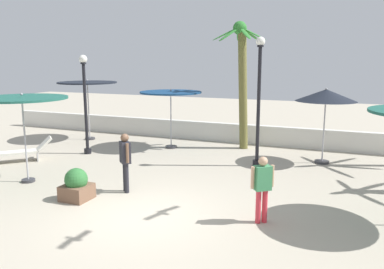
{
  "coord_description": "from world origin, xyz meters",
  "views": [
    {
      "loc": [
        4.49,
        -7.69,
        3.63
      ],
      "look_at": [
        0.0,
        3.12,
        1.4
      ],
      "focal_mm": 36.95,
      "sensor_mm": 36.0,
      "label": 1
    }
  ],
  "objects_px": {
    "patio_umbrella_3": "(171,95)",
    "patio_umbrella_5": "(87,85)",
    "patio_umbrella_1": "(326,96)",
    "patio_umbrella_2": "(22,101)",
    "guest_0": "(125,157)",
    "palm_tree_0": "(242,71)",
    "lamp_post_0": "(85,100)",
    "lamp_post_1": "(259,97)",
    "guest_1": "(262,184)",
    "planter": "(76,186)",
    "lounge_chair_1": "(25,151)"
  },
  "relations": [
    {
      "from": "patio_umbrella_1",
      "to": "lounge_chair_1",
      "type": "distance_m",
      "value": 10.85
    },
    {
      "from": "patio_umbrella_3",
      "to": "planter",
      "type": "relative_size",
      "value": 2.96
    },
    {
      "from": "lounge_chair_1",
      "to": "palm_tree_0",
      "type": "bearing_deg",
      "value": 37.68
    },
    {
      "from": "patio_umbrella_3",
      "to": "lamp_post_1",
      "type": "bearing_deg",
      "value": -20.0
    },
    {
      "from": "patio_umbrella_1",
      "to": "patio_umbrella_2",
      "type": "xyz_separation_m",
      "value": [
        -8.0,
        -5.7,
        0.05
      ]
    },
    {
      "from": "lamp_post_0",
      "to": "planter",
      "type": "relative_size",
      "value": 4.47
    },
    {
      "from": "palm_tree_0",
      "to": "guest_0",
      "type": "bearing_deg",
      "value": -102.08
    },
    {
      "from": "palm_tree_0",
      "to": "patio_umbrella_5",
      "type": "bearing_deg",
      "value": -172.51
    },
    {
      "from": "patio_umbrella_1",
      "to": "patio_umbrella_2",
      "type": "relative_size",
      "value": 1.0
    },
    {
      "from": "patio_umbrella_2",
      "to": "lounge_chair_1",
      "type": "height_order",
      "value": "patio_umbrella_2"
    },
    {
      "from": "lamp_post_0",
      "to": "palm_tree_0",
      "type": "bearing_deg",
      "value": 31.82
    },
    {
      "from": "patio_umbrella_2",
      "to": "guest_0",
      "type": "relative_size",
      "value": 1.62
    },
    {
      "from": "palm_tree_0",
      "to": "lamp_post_0",
      "type": "xyz_separation_m",
      "value": [
        -5.25,
        -3.26,
        -1.05
      ]
    },
    {
      "from": "guest_0",
      "to": "lamp_post_1",
      "type": "bearing_deg",
      "value": 56.41
    },
    {
      "from": "palm_tree_0",
      "to": "lamp_post_0",
      "type": "distance_m",
      "value": 6.26
    },
    {
      "from": "lamp_post_0",
      "to": "guest_1",
      "type": "xyz_separation_m",
      "value": [
        7.78,
        -3.98,
        -1.19
      ]
    },
    {
      "from": "patio_umbrella_2",
      "to": "guest_0",
      "type": "distance_m",
      "value": 3.55
    },
    {
      "from": "palm_tree_0",
      "to": "lounge_chair_1",
      "type": "height_order",
      "value": "palm_tree_0"
    },
    {
      "from": "patio_umbrella_5",
      "to": "lamp_post_0",
      "type": "bearing_deg",
      "value": -54.85
    },
    {
      "from": "patio_umbrella_1",
      "to": "lamp_post_0",
      "type": "height_order",
      "value": "lamp_post_0"
    },
    {
      "from": "lamp_post_0",
      "to": "patio_umbrella_1",
      "type": "bearing_deg",
      "value": 13.2
    },
    {
      "from": "palm_tree_0",
      "to": "lamp_post_1",
      "type": "relative_size",
      "value": 1.18
    },
    {
      "from": "patio_umbrella_1",
      "to": "patio_umbrella_5",
      "type": "xyz_separation_m",
      "value": [
        -10.26,
        0.33,
        0.11
      ]
    },
    {
      "from": "patio_umbrella_3",
      "to": "lounge_chair_1",
      "type": "distance_m",
      "value": 5.9
    },
    {
      "from": "patio_umbrella_1",
      "to": "lamp_post_1",
      "type": "xyz_separation_m",
      "value": [
        -2.06,
        -1.28,
        0.01
      ]
    },
    {
      "from": "patio_umbrella_3",
      "to": "lamp_post_0",
      "type": "relative_size",
      "value": 0.66
    },
    {
      "from": "patio_umbrella_3",
      "to": "guest_0",
      "type": "height_order",
      "value": "patio_umbrella_3"
    },
    {
      "from": "patio_umbrella_3",
      "to": "lamp_post_1",
      "type": "relative_size",
      "value": 0.58
    },
    {
      "from": "guest_0",
      "to": "planter",
      "type": "bearing_deg",
      "value": -130.22
    },
    {
      "from": "patio_umbrella_3",
      "to": "lamp_post_1",
      "type": "distance_m",
      "value": 4.23
    },
    {
      "from": "patio_umbrella_2",
      "to": "planter",
      "type": "height_order",
      "value": "patio_umbrella_2"
    },
    {
      "from": "patio_umbrella_1",
      "to": "patio_umbrella_3",
      "type": "distance_m",
      "value": 6.03
    },
    {
      "from": "guest_1",
      "to": "guest_0",
      "type": "bearing_deg",
      "value": 170.79
    },
    {
      "from": "patio_umbrella_1",
      "to": "guest_1",
      "type": "distance_m",
      "value": 6.23
    },
    {
      "from": "patio_umbrella_3",
      "to": "palm_tree_0",
      "type": "distance_m",
      "value": 3.03
    },
    {
      "from": "patio_umbrella_3",
      "to": "lounge_chair_1",
      "type": "relative_size",
      "value": 1.44
    },
    {
      "from": "patio_umbrella_1",
      "to": "lamp_post_0",
      "type": "xyz_separation_m",
      "value": [
        -8.6,
        -2.02,
        -0.27
      ]
    },
    {
      "from": "lamp_post_1",
      "to": "patio_umbrella_5",
      "type": "bearing_deg",
      "value": 168.91
    },
    {
      "from": "palm_tree_0",
      "to": "lamp_post_0",
      "type": "bearing_deg",
      "value": -148.18
    },
    {
      "from": "guest_1",
      "to": "planter",
      "type": "bearing_deg",
      "value": -175.4
    },
    {
      "from": "patio_umbrella_2",
      "to": "lounge_chair_1",
      "type": "bearing_deg",
      "value": 136.62
    },
    {
      "from": "palm_tree_0",
      "to": "planter",
      "type": "xyz_separation_m",
      "value": [
        -2.28,
        -7.63,
        -2.78
      ]
    },
    {
      "from": "patio_umbrella_3",
      "to": "patio_umbrella_5",
      "type": "bearing_deg",
      "value": 177.8
    },
    {
      "from": "lamp_post_1",
      "to": "guest_0",
      "type": "xyz_separation_m",
      "value": [
        -2.71,
        -4.09,
        -1.39
      ]
    },
    {
      "from": "patio_umbrella_5",
      "to": "palm_tree_0",
      "type": "distance_m",
      "value": 6.99
    },
    {
      "from": "patio_umbrella_2",
      "to": "patio_umbrella_3",
      "type": "relative_size",
      "value": 1.06
    },
    {
      "from": "lamp_post_0",
      "to": "lamp_post_1",
      "type": "height_order",
      "value": "lamp_post_1"
    },
    {
      "from": "patio_umbrella_2",
      "to": "planter",
      "type": "relative_size",
      "value": 3.15
    },
    {
      "from": "patio_umbrella_2",
      "to": "planter",
      "type": "bearing_deg",
      "value": -16.23
    },
    {
      "from": "lamp_post_1",
      "to": "lamp_post_0",
      "type": "bearing_deg",
      "value": -173.54
    }
  ]
}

